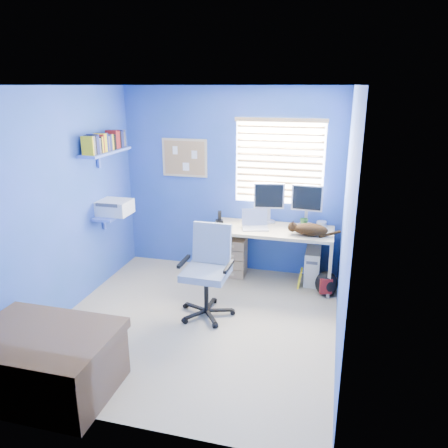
% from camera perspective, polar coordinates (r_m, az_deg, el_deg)
% --- Properties ---
extents(floor, '(3.00, 3.20, 0.00)m').
position_cam_1_polar(floor, '(4.95, -3.66, -12.65)').
color(floor, tan).
rests_on(floor, ground).
extents(ceiling, '(3.00, 3.20, 0.00)m').
position_cam_1_polar(ceiling, '(4.28, -4.35, 17.65)').
color(ceiling, white).
rests_on(ceiling, wall_back).
extents(wall_back, '(3.00, 0.01, 2.50)m').
position_cam_1_polar(wall_back, '(5.95, 0.91, 5.57)').
color(wall_back, '#2756A4').
rests_on(wall_back, ground).
extents(wall_front, '(3.00, 0.01, 2.50)m').
position_cam_1_polar(wall_front, '(3.08, -13.49, -6.82)').
color(wall_front, '#2756A4').
rests_on(wall_front, ground).
extents(wall_left, '(0.01, 3.20, 2.50)m').
position_cam_1_polar(wall_left, '(5.12, -20.13, 2.47)').
color(wall_left, '#2756A4').
rests_on(wall_left, ground).
extents(wall_right, '(0.01, 3.20, 2.50)m').
position_cam_1_polar(wall_right, '(4.24, 15.63, -0.12)').
color(wall_right, '#2756A4').
rests_on(wall_right, ground).
extents(desk, '(1.57, 0.65, 0.74)m').
position_cam_1_polar(desk, '(5.77, 6.13, -4.09)').
color(desk, tan).
rests_on(desk, floor).
extents(laptop, '(0.39, 0.34, 0.22)m').
position_cam_1_polar(laptop, '(5.58, 4.13, 0.46)').
color(laptop, silver).
rests_on(laptop, desk).
extents(monitor_left, '(0.41, 0.18, 0.54)m').
position_cam_1_polar(monitor_left, '(5.81, 5.91, 2.76)').
color(monitor_left, silver).
rests_on(monitor_left, desk).
extents(monitor_right, '(0.41, 0.15, 0.54)m').
position_cam_1_polar(monitor_right, '(5.78, 10.76, 2.43)').
color(monitor_right, silver).
rests_on(monitor_right, desk).
extents(phone, '(0.12, 0.14, 0.17)m').
position_cam_1_polar(phone, '(5.80, -0.59, 0.93)').
color(phone, black).
rests_on(phone, desk).
extents(mug, '(0.10, 0.09, 0.10)m').
position_cam_1_polar(mug, '(5.78, 10.40, 0.19)').
color(mug, '#265924').
rests_on(mug, desk).
extents(cd_spindle, '(0.13, 0.13, 0.07)m').
position_cam_1_polar(cd_spindle, '(5.82, 12.61, 0.01)').
color(cd_spindle, silver).
rests_on(cd_spindle, desk).
extents(cat, '(0.43, 0.23, 0.15)m').
position_cam_1_polar(cat, '(5.43, 11.24, -0.72)').
color(cat, black).
rests_on(cat, desk).
extents(tower_pc, '(0.19, 0.44, 0.45)m').
position_cam_1_polar(tower_pc, '(5.90, 11.47, -5.38)').
color(tower_pc, beige).
rests_on(tower_pc, floor).
extents(drawer_boxes, '(0.35, 0.28, 0.54)m').
position_cam_1_polar(drawer_boxes, '(5.96, 1.18, -4.28)').
color(drawer_boxes, tan).
rests_on(drawer_boxes, floor).
extents(yellow_book, '(0.03, 0.17, 0.24)m').
position_cam_1_polar(yellow_book, '(5.76, 9.88, -6.98)').
color(yellow_book, yellow).
rests_on(yellow_book, floor).
extents(backpack, '(0.33, 0.29, 0.32)m').
position_cam_1_polar(backpack, '(5.58, 13.21, -7.58)').
color(backpack, black).
rests_on(backpack, floor).
extents(bed_corner, '(1.14, 0.81, 0.55)m').
position_cam_1_polar(bed_corner, '(4.13, -22.39, -16.39)').
color(bed_corner, brown).
rests_on(bed_corner, floor).
extents(office_chair, '(0.61, 0.61, 1.02)m').
position_cam_1_polar(office_chair, '(4.96, -2.16, -7.62)').
color(office_chair, black).
rests_on(office_chair, floor).
extents(window_blinds, '(1.15, 0.05, 1.10)m').
position_cam_1_polar(window_blinds, '(5.74, 7.22, 8.04)').
color(window_blinds, white).
rests_on(window_blinds, ground).
extents(corkboard, '(0.64, 0.02, 0.52)m').
position_cam_1_polar(corkboard, '(6.06, -5.17, 8.61)').
color(corkboard, tan).
rests_on(corkboard, ground).
extents(wall_shelves, '(0.42, 0.90, 1.05)m').
position_cam_1_polar(wall_shelves, '(5.62, -14.81, 6.18)').
color(wall_shelves, '#4D6BD5').
rests_on(wall_shelves, ground).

